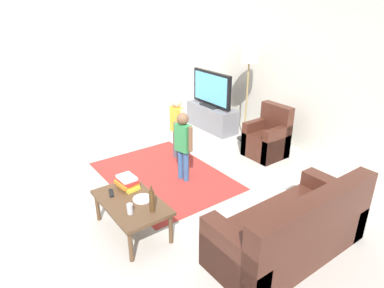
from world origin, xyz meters
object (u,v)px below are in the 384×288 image
tv_remote (111,193)px  child_center (183,141)px  book_stack (127,182)px  plate (142,199)px  armchair (268,139)px  soda_can (130,209)px  floor_lamp (249,59)px  coffee_table (131,204)px  child_near_tv (177,122)px  bottle (152,201)px  tv (212,89)px  tv_stand (212,117)px  couch (294,233)px

tv_remote → child_center: bearing=124.4°
book_stack → tv_remote: (0.02, -0.23, -0.07)m
plate → armchair: bearing=101.3°
armchair → soda_can: (0.72, -3.01, 0.18)m
armchair → floor_lamp: floor_lamp is taller
coffee_table → soda_can: size_ratio=8.33×
floor_lamp → book_stack: size_ratio=6.00×
armchair → child_near_tv: (-0.83, -1.35, 0.36)m
bottle → plate: size_ratio=1.43×
tv → tv_remote: size_ratio=6.47×
bottle → plate: (-0.27, 0.02, -0.13)m
armchair → child_near_tv: 1.62m
tv_stand → bottle: (2.42, -2.83, 0.31)m
tv_remote → soda_can: size_ratio=1.42×
couch → bottle: bearing=-134.2°
couch → armchair: 2.53m
floor_lamp → child_center: (0.61, -1.88, -0.90)m
tv → soda_can: tv is taller
child_center → tv_remote: bearing=-73.7°
child_center → coffee_table: (0.66, -1.20, -0.27)m
couch → book_stack: bearing=-146.9°
tv_stand → soda_can: size_ratio=10.00×
armchair → tv_stand: bearing=178.6°
tv_stand → coffee_table: (2.10, -2.93, 0.13)m
coffee_table → soda_can: (0.22, -0.12, 0.11)m
child_near_tv → soda_can: child_near_tv is taller
tv_stand → floor_lamp: size_ratio=0.67×
tv_stand → child_near_tv: child_near_tv is taller
couch → armchair: (-1.90, 1.68, 0.01)m
armchair → soda_can: armchair is taller
armchair → soda_can: size_ratio=7.50×
tv → coffee_table: (2.10, -2.91, -0.48)m
coffee_table → soda_can: 0.27m
child_near_tv → child_center: (0.66, -0.34, -0.02)m
floor_lamp → armchair: bearing=-13.9°
child_center → coffee_table: size_ratio=1.07×
child_near_tv → soda_can: bearing=-47.0°
armchair → floor_lamp: (-0.77, 0.19, 1.25)m
tv → child_near_tv: bearing=-60.5°
floor_lamp → tv_remote: 3.53m
soda_can → tv: bearing=127.5°
plate → floor_lamp: bearing=114.1°
plate → bottle: bearing=-4.2°
child_near_tv → tv_remote: 1.98m
child_center → plate: child_center is taller
floor_lamp → soda_can: (1.49, -3.20, -1.06)m
tv_stand → coffee_table: tv_stand is taller
tv → child_near_tv: size_ratio=1.00×
couch → child_center: (-2.06, -0.01, 0.36)m
floor_lamp → book_stack: bearing=-71.8°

